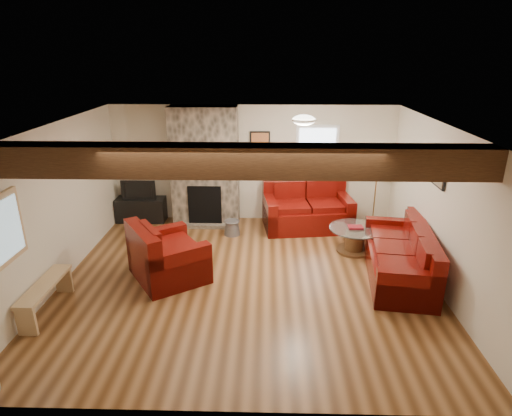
{
  "coord_description": "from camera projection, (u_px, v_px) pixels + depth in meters",
  "views": [
    {
      "loc": [
        0.3,
        -6.19,
        3.54
      ],
      "look_at": [
        0.13,
        0.4,
        1.11
      ],
      "focal_mm": 30.0,
      "sensor_mm": 36.0,
      "label": 1
    }
  ],
  "objects": [
    {
      "name": "artwork_right",
      "position": [
        438.0,
        173.0,
        6.64
      ],
      "size": [
        0.06,
        0.55,
        0.42
      ],
      "primitive_type": null,
      "color": "black",
      "rests_on": "room"
    },
    {
      "name": "loveseat",
      "position": [
        307.0,
        207.0,
        8.93
      ],
      "size": [
        1.9,
        1.24,
        0.95
      ],
      "primitive_type": null,
      "rotation": [
        0.0,
        0.0,
        0.12
      ],
      "color": "#4A0705",
      "rests_on": "floor"
    },
    {
      "name": "coal_bucket",
      "position": [
        232.0,
        227.0,
        8.7
      ],
      "size": [
        0.33,
        0.33,
        0.31
      ],
      "primitive_type": null,
      "color": "slate",
      "rests_on": "floor"
    },
    {
      "name": "chimney_breast",
      "position": [
        205.0,
        168.0,
        8.97
      ],
      "size": [
        1.4,
        0.67,
        2.5
      ],
      "color": "#3B362D",
      "rests_on": "floor"
    },
    {
      "name": "ceiling_dome",
      "position": [
        304.0,
        122.0,
        7.01
      ],
      "size": [
        0.4,
        0.4,
        0.18
      ],
      "primitive_type": null,
      "color": "beige",
      "rests_on": "room"
    },
    {
      "name": "coffee_table",
      "position": [
        354.0,
        240.0,
        7.95
      ],
      "size": [
        0.96,
        0.96,
        0.5
      ],
      "color": "#4B3118",
      "rests_on": "floor"
    },
    {
      "name": "oak_beam",
      "position": [
        242.0,
        161.0,
        5.06
      ],
      "size": [
        6.0,
        0.36,
        0.38
      ],
      "primitive_type": "cube",
      "color": "#321B0F",
      "rests_on": "room"
    },
    {
      "name": "television",
      "position": [
        139.0,
        189.0,
        9.21
      ],
      "size": [
        0.74,
        0.1,
        0.42
      ],
      "primitive_type": "imported",
      "color": "black",
      "rests_on": "tv_cabinet"
    },
    {
      "name": "back_window",
      "position": [
        317.0,
        151.0,
        9.01
      ],
      "size": [
        0.9,
        0.08,
        1.1
      ],
      "primitive_type": null,
      "color": "white",
      "rests_on": "room"
    },
    {
      "name": "room",
      "position": [
        247.0,
        208.0,
        6.6
      ],
      "size": [
        8.0,
        8.0,
        8.0
      ],
      "color": "#583417",
      "rests_on": "ground"
    },
    {
      "name": "artwork_back",
      "position": [
        260.0,
        144.0,
        8.98
      ],
      "size": [
        0.42,
        0.06,
        0.52
      ],
      "primitive_type": null,
      "color": "black",
      "rests_on": "room"
    },
    {
      "name": "pine_bench",
      "position": [
        46.0,
        298.0,
        6.09
      ],
      "size": [
        0.28,
        1.19,
        0.45
      ],
      "primitive_type": null,
      "color": "tan",
      "rests_on": "floor"
    },
    {
      "name": "sofa_three",
      "position": [
        399.0,
        253.0,
        7.01
      ],
      "size": [
        1.21,
        2.32,
        0.85
      ],
      "primitive_type": null,
      "rotation": [
        0.0,
        0.0,
        -1.71
      ],
      "color": "#4A0705",
      "rests_on": "floor"
    },
    {
      "name": "armchair_red",
      "position": [
        168.0,
        251.0,
        6.97
      ],
      "size": [
        1.5,
        1.54,
        0.95
      ],
      "primitive_type": null,
      "rotation": [
        0.0,
        0.0,
        2.16
      ],
      "color": "#4A0705",
      "rests_on": "floor"
    },
    {
      "name": "floor_lamp",
      "position": [
        378.0,
        170.0,
        8.63
      ],
      "size": [
        0.38,
        0.38,
        1.5
      ],
      "color": "tan",
      "rests_on": "floor"
    },
    {
      "name": "tv_cabinet",
      "position": [
        141.0,
        210.0,
        9.38
      ],
      "size": [
        1.05,
        0.42,
        0.52
      ],
      "primitive_type": "cube",
      "color": "black",
      "rests_on": "floor"
    }
  ]
}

